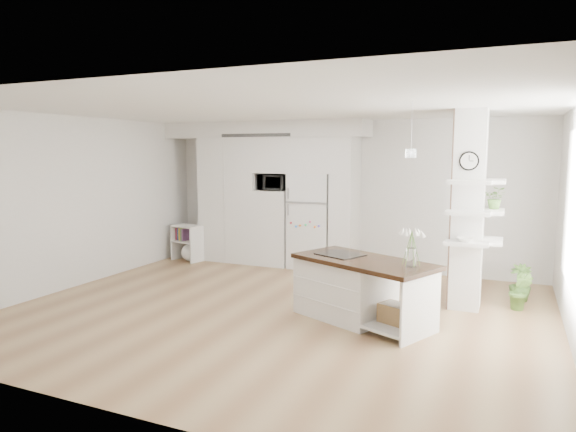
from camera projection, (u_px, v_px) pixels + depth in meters
name	position (u px, v px, depth m)	size (l,w,h in m)	color
floor	(277.00, 311.00, 6.92)	(7.00, 6.00, 0.01)	tan
room	(276.00, 174.00, 6.69)	(7.04, 6.04, 2.72)	white
cabinet_wall	(267.00, 185.00, 9.74)	(4.00, 0.71, 2.70)	white
refrigerator	(312.00, 221.00, 9.46)	(0.78, 0.69, 1.75)	white
column	(474.00, 211.00, 6.83)	(0.69, 0.90, 2.70)	silver
window	(576.00, 210.00, 5.62)	(2.40, 2.40, 0.00)	white
pendant_light	(411.00, 153.00, 6.12)	(0.12, 0.12, 0.10)	white
kitchen_island	(352.00, 286.00, 6.58)	(1.98, 1.51, 1.38)	white
bookshelf	(188.00, 245.00, 10.10)	(0.66, 0.48, 0.71)	white
floor_plant_a	(520.00, 291.00, 6.94)	(0.29, 0.24, 0.54)	#4B772F
floor_plant_b	(520.00, 283.00, 7.38)	(0.30, 0.30, 0.53)	#4B772F
microwave	(274.00, 182.00, 9.62)	(0.54, 0.37, 0.30)	#2D2D2D
shelf_plant	(495.00, 198.00, 6.86)	(0.27, 0.23, 0.30)	#4B772F
decor_bowl	(465.00, 239.00, 6.70)	(0.22, 0.22, 0.05)	white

